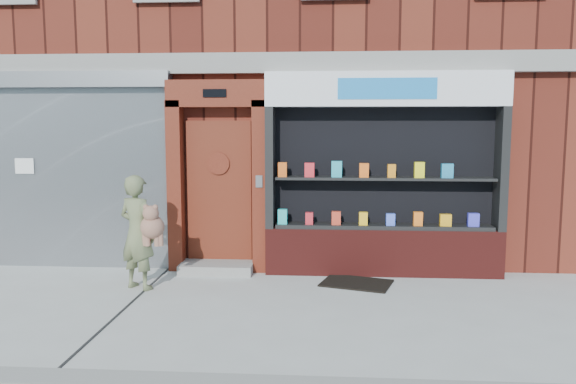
{
  "coord_description": "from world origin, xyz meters",
  "views": [
    {
      "loc": [
        0.9,
        -6.54,
        2.24
      ],
      "look_at": [
        0.38,
        1.0,
        1.33
      ],
      "focal_mm": 35.0,
      "sensor_mm": 36.0,
      "label": 1
    }
  ],
  "objects": [
    {
      "name": "pharmacy_bay",
      "position": [
        1.75,
        1.81,
        1.37
      ],
      "size": [
        3.5,
        0.41,
        3.0
      ],
      "color": "#571714",
      "rests_on": "ground"
    },
    {
      "name": "ground",
      "position": [
        0.0,
        0.0,
        0.0
      ],
      "size": [
        80.0,
        80.0,
        0.0
      ],
      "primitive_type": "plane",
      "color": "#9E9E99",
      "rests_on": "ground"
    },
    {
      "name": "red_door_bay",
      "position": [
        -0.75,
        1.86,
        1.46
      ],
      "size": [
        1.52,
        0.58,
        2.9
      ],
      "color": "#53190E",
      "rests_on": "ground"
    },
    {
      "name": "shutter_bay",
      "position": [
        -3.0,
        1.93,
        1.72
      ],
      "size": [
        3.1,
        0.3,
        3.04
      ],
      "color": "gray",
      "rests_on": "ground"
    },
    {
      "name": "doormat",
      "position": [
        1.34,
        1.23,
        0.01
      ],
      "size": [
        1.1,
        0.91,
        0.02
      ],
      "primitive_type": "cube",
      "rotation": [
        0.0,
        0.0,
        -0.3
      ],
      "color": "black",
      "rests_on": "ground"
    },
    {
      "name": "building",
      "position": [
        -0.0,
        5.99,
        4.0
      ],
      "size": [
        12.0,
        8.16,
        8.0
      ],
      "color": "#491710",
      "rests_on": "ground"
    },
    {
      "name": "woman",
      "position": [
        -1.63,
        0.79,
        0.8
      ],
      "size": [
        0.74,
        0.58,
        1.57
      ],
      "color": "#666E48",
      "rests_on": "ground"
    }
  ]
}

